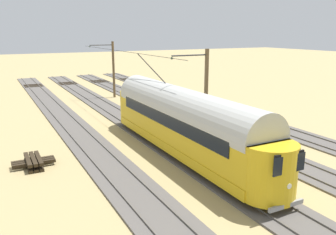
# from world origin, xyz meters

# --- Properties ---
(ground_plane) EXTENTS (220.00, 220.00, 0.00)m
(ground_plane) POSITION_xyz_m (0.00, 0.00, 0.00)
(ground_plane) COLOR tan
(track_streetcar_siding) EXTENTS (2.80, 80.00, 0.18)m
(track_streetcar_siding) POSITION_xyz_m (-7.34, -0.31, 0.05)
(track_streetcar_siding) COLOR #56514C
(track_streetcar_siding) RESTS_ON ground
(track_adjacent_siding) EXTENTS (2.80, 80.00, 0.18)m
(track_adjacent_siding) POSITION_xyz_m (-2.45, -0.31, 0.05)
(track_adjacent_siding) COLOR #56514C
(track_adjacent_siding) RESTS_ON ground
(track_third_siding) EXTENTS (2.80, 80.00, 0.18)m
(track_third_siding) POSITION_xyz_m (2.45, -0.31, 0.05)
(track_third_siding) COLOR #56514C
(track_third_siding) RESTS_ON ground
(track_outer_siding) EXTENTS (2.80, 80.00, 0.18)m
(track_outer_siding) POSITION_xyz_m (7.34, -0.31, 0.05)
(track_outer_siding) COLOR #56514C
(track_outer_siding) RESTS_ON ground
(vintage_streetcar) EXTENTS (2.65, 18.02, 5.87)m
(vintage_streetcar) POSITION_xyz_m (2.45, 3.95, 2.26)
(vintage_streetcar) COLOR gold
(vintage_streetcar) RESTS_ON ground
(catenary_pole_foreground) EXTENTS (2.93, 0.28, 6.60)m
(catenary_pole_foreground) POSITION_xyz_m (-0.18, -17.20, 3.46)
(catenary_pole_foreground) COLOR brown
(catenary_pole_foreground) RESTS_ON ground
(catenary_pole_mid_near) EXTENTS (2.93, 0.28, 6.60)m
(catenary_pole_mid_near) POSITION_xyz_m (-0.18, 2.50, 3.46)
(catenary_pole_mid_near) COLOR brown
(catenary_pole_mid_near) RESTS_ON ground
(overhead_wire_run) EXTENTS (2.73, 23.70, 0.18)m
(overhead_wire_run) POSITION_xyz_m (2.35, -8.02, 6.06)
(overhead_wire_run) COLOR black
(overhead_wire_run) RESTS_ON ground
(spare_tie_stack) EXTENTS (2.40, 2.40, 0.54)m
(spare_tie_stack) POSITION_xyz_m (11.27, 1.75, 0.27)
(spare_tie_stack) COLOR #2D2316
(spare_tie_stack) RESTS_ON ground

